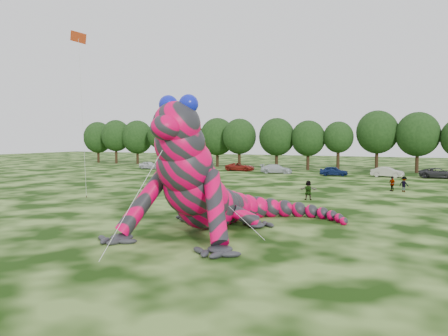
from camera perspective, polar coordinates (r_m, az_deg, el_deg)
ground at (r=26.45m, az=-11.58°, el=-8.85°), size 240.00×240.00×0.00m
inflatable_gecko at (r=27.95m, az=-1.73°, el=0.46°), size 13.91×16.51×8.24m
flying_kite at (r=42.14m, az=-18.42°, el=14.50°), size 2.71×3.09×15.43m
tree_0 at (r=106.24m, az=-16.12°, el=3.26°), size 6.91×6.22×9.51m
tree_1 at (r=101.33m, az=-13.92°, el=3.35°), size 6.74×6.07×9.81m
tree_2 at (r=98.63m, az=-11.25°, el=3.33°), size 7.04×6.34×9.64m
tree_3 at (r=93.07m, az=-8.24°, el=3.27°), size 5.81×5.23×9.44m
tree_4 at (r=91.29m, az=-4.48°, el=3.16°), size 6.22×5.60×9.06m
tree_5 at (r=88.00m, az=-0.87°, el=3.38°), size 7.16×6.44×9.80m
tree_6 at (r=84.09m, az=2.02°, el=3.25°), size 6.52×5.86×9.49m
tree_7 at (r=81.56m, az=6.90°, el=3.19°), size 6.68×6.01×9.48m
tree_8 at (r=80.10m, az=10.93°, el=2.95°), size 6.14×5.53×8.94m
tree_9 at (r=79.32m, az=14.69°, el=2.78°), size 5.27×4.74×8.68m
tree_10 at (r=79.63m, az=19.36°, el=3.35°), size 7.09×6.38×10.50m
tree_11 at (r=78.85m, az=23.96°, el=3.07°), size 7.01×6.31×10.07m
car_0 at (r=82.53m, az=-9.76°, el=0.37°), size 4.40×2.47×1.41m
car_1 at (r=76.63m, az=-3.43°, el=0.16°), size 4.48×1.77×1.45m
car_2 at (r=76.41m, az=2.14°, el=0.15°), size 5.26×2.55×1.44m
car_3 at (r=71.57m, az=6.86°, el=-0.12°), size 5.31×2.61×1.48m
car_4 at (r=68.88m, az=14.15°, el=-0.39°), size 4.41×2.17×1.45m
car_5 at (r=68.76m, az=20.55°, el=-0.50°), size 4.73×2.16×1.51m
car_6 at (r=69.73m, az=26.25°, el=-0.61°), size 5.48×2.80×1.48m
spectator_2 at (r=50.75m, az=22.46°, el=-1.97°), size 1.24×1.05×1.66m
spectator_3 at (r=50.90m, az=21.09°, el=-1.94°), size 0.96×0.96×1.63m
spectator_1 at (r=50.22m, az=-4.57°, el=-1.78°), size 0.98×0.98×1.60m
spectator_4 at (r=63.62m, az=-3.94°, el=-0.54°), size 0.94×0.78×1.65m
spectator_5 at (r=41.69m, az=10.95°, el=-2.86°), size 1.78×0.93×1.84m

